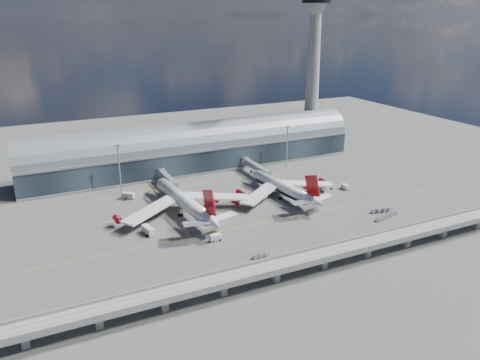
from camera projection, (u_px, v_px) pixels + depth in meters
name	position (u px, v px, depth m)	size (l,w,h in m)	color
ground	(255.00, 214.00, 217.75)	(500.00, 500.00, 0.00)	#474744
taxi_lines	(235.00, 198.00, 236.56)	(200.00, 80.12, 0.01)	gold
terminal	(195.00, 149.00, 280.32)	(200.00, 30.00, 28.00)	#1F2934
control_tower	(313.00, 73.00, 305.74)	(19.00, 19.00, 103.00)	gray
guideway	(324.00, 255.00, 169.20)	(220.00, 8.50, 7.20)	gray
floodlight_mast_left	(119.00, 168.00, 239.67)	(3.00, 0.70, 25.70)	gray
floodlight_mast_right	(287.00, 145.00, 280.34)	(3.00, 0.70, 25.70)	gray
airliner_left	(185.00, 202.00, 216.10)	(65.69, 69.05, 21.03)	white
airliner_right	(283.00, 188.00, 236.30)	(57.73, 60.36, 19.14)	white
jet_bridge_left	(167.00, 178.00, 250.72)	(4.40, 28.00, 7.25)	gray
jet_bridge_right	(254.00, 166.00, 270.18)	(4.40, 32.00, 7.25)	gray
service_truck_0	(148.00, 230.00, 197.27)	(4.09, 8.16, 3.23)	silver
service_truck_1	(215.00, 238.00, 191.30)	(4.96, 2.57, 2.84)	silver
service_truck_2	(327.00, 187.00, 247.69)	(7.83, 3.47, 2.74)	silver
service_truck_3	(345.00, 187.00, 248.20)	(2.55, 5.38, 2.52)	silver
service_truck_4	(264.00, 195.00, 236.39)	(3.81, 5.60, 2.97)	silver
service_truck_5	(128.00, 196.00, 235.60)	(6.51, 5.78, 3.06)	silver
cargo_train_0	(261.00, 256.00, 178.27)	(6.61, 2.10, 1.45)	gray
cargo_train_1	(387.00, 216.00, 213.17)	(14.61, 5.31, 1.94)	gray
cargo_train_2	(382.00, 210.00, 219.26)	(10.99, 4.20, 1.81)	gray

